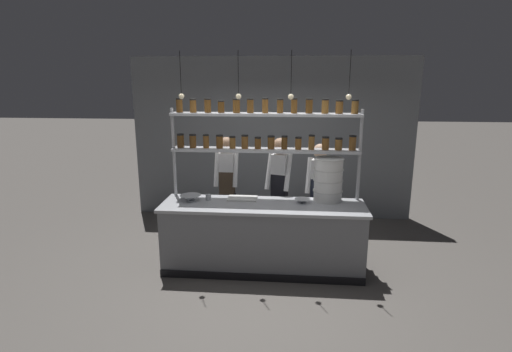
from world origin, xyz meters
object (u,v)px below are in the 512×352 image
(container_stack, at_px, (328,179))
(prep_bowl_near_left, at_px, (191,198))
(chef_left, at_px, (227,183))
(serving_cup_front, at_px, (208,197))
(spice_shelf_unit, at_px, (265,134))
(chef_center, at_px, (279,186))
(prep_bowl_center_front, at_px, (302,201))
(chef_right, at_px, (319,191))
(cutting_board, at_px, (242,198))

(container_stack, relative_size, prep_bowl_near_left, 2.06)
(chef_left, bearing_deg, serving_cup_front, -99.91)
(spice_shelf_unit, xyz_separation_m, serving_cup_front, (-0.76, -0.22, -0.85))
(chef_center, bearing_deg, spice_shelf_unit, -103.10)
(chef_center, distance_m, prep_bowl_center_front, 0.65)
(chef_left, bearing_deg, chef_right, -6.03)
(prep_bowl_center_front, bearing_deg, spice_shelf_unit, 156.76)
(chef_right, bearing_deg, prep_bowl_near_left, -149.08)
(chef_left, relative_size, chef_center, 0.99)
(container_stack, relative_size, cutting_board, 1.47)
(chef_left, distance_m, container_stack, 1.61)
(chef_center, xyz_separation_m, serving_cup_front, (-0.95, -0.56, -0.03))
(prep_bowl_center_front, bearing_deg, serving_cup_front, 179.73)
(chef_left, bearing_deg, prep_bowl_near_left, -115.37)
(prep_bowl_near_left, bearing_deg, container_stack, 5.36)
(chef_left, xyz_separation_m, prep_bowl_near_left, (-0.38, -0.76, -0.02))
(prep_bowl_near_left, relative_size, serving_cup_front, 3.43)
(spice_shelf_unit, relative_size, prep_bowl_near_left, 9.04)
(chef_left, height_order, container_stack, chef_left)
(container_stack, xyz_separation_m, prep_bowl_center_front, (-0.34, -0.14, -0.27))
(cutting_board, distance_m, prep_bowl_center_front, 0.82)
(chef_right, distance_m, cutting_board, 1.17)
(chef_left, height_order, chef_center, chef_center)
(spice_shelf_unit, relative_size, serving_cup_front, 31.06)
(cutting_board, height_order, prep_bowl_center_front, prep_bowl_center_front)
(chef_center, relative_size, prep_bowl_center_front, 8.21)
(chef_right, height_order, serving_cup_front, chef_right)
(spice_shelf_unit, distance_m, container_stack, 1.05)
(container_stack, distance_m, prep_bowl_center_front, 0.46)
(spice_shelf_unit, bearing_deg, chef_right, 23.51)
(chef_center, bearing_deg, container_stack, -16.05)
(chef_left, xyz_separation_m, prep_bowl_center_front, (1.13, -0.73, -0.03))
(prep_bowl_center_front, bearing_deg, chef_center, 120.00)
(chef_center, xyz_separation_m, cutting_board, (-0.49, -0.47, -0.06))
(chef_center, bearing_deg, chef_left, -175.41)
(chef_left, relative_size, serving_cup_front, 20.23)
(spice_shelf_unit, height_order, prep_bowl_center_front, spice_shelf_unit)
(prep_bowl_center_front, distance_m, serving_cup_front, 1.28)
(container_stack, xyz_separation_m, serving_cup_front, (-1.62, -0.14, -0.25))
(container_stack, xyz_separation_m, cutting_board, (-1.16, -0.05, -0.28))
(serving_cup_front, bearing_deg, chef_right, 19.80)
(cutting_board, bearing_deg, spice_shelf_unit, 23.56)
(chef_left, xyz_separation_m, chef_right, (1.39, -0.17, -0.04))
(spice_shelf_unit, distance_m, chef_right, 1.21)
(spice_shelf_unit, height_order, serving_cup_front, spice_shelf_unit)
(serving_cup_front, bearing_deg, cutting_board, 10.43)
(spice_shelf_unit, height_order, chef_right, spice_shelf_unit)
(chef_right, bearing_deg, prep_bowl_center_front, -101.89)
(chef_right, height_order, container_stack, chef_right)
(spice_shelf_unit, xyz_separation_m, chef_center, (0.19, 0.34, -0.82))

